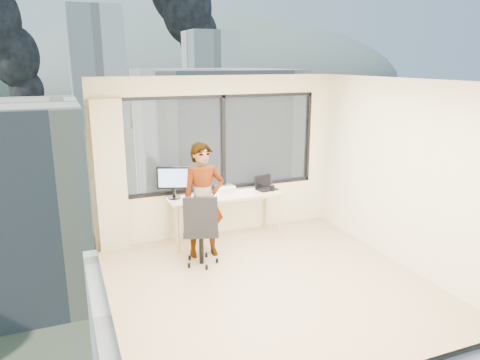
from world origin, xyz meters
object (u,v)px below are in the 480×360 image
desk (225,217)px  person (203,200)px  chair (201,228)px  handbag (265,181)px  laptop (267,184)px  game_console (225,188)px  monitor (174,182)px

desk → person: bearing=-136.2°
desk → chair: 1.01m
desk → handbag: (0.80, 0.22, 0.47)m
laptop → game_console: bearing=148.6°
person → chair: bearing=-111.5°
chair → monitor: (-0.16, 0.87, 0.46)m
desk → game_console: size_ratio=6.22×
desk → laptop: size_ratio=5.23×
desk → laptop: laptop is taller
handbag → desk: bearing=-179.3°
laptop → handbag: bearing=63.5°
handbag → monitor: bearing=169.6°
chair → laptop: (1.38, 0.77, 0.31)m
person → monitor: (-0.30, 0.58, 0.16)m
desk → monitor: size_ratio=3.54×
desk → handbag: 0.95m
game_console → handbag: size_ratio=1.18×
monitor → laptop: size_ratio=1.48×
handbag → game_console: bearing=164.0°
chair → person: size_ratio=0.64×
person → laptop: (1.24, 0.48, 0.01)m
person → laptop: 1.33m
game_console → laptop: 0.69m
person → laptop: person is taller
chair → handbag: chair is taller
person → laptop: size_ratio=4.93×
desk → monitor: 1.02m
desk → chair: bearing=-129.6°
desk → laptop: bearing=-0.3°
desk → chair: (-0.64, -0.77, 0.17)m
monitor → handbag: monitor is taller
game_console → monitor: bearing=-172.2°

